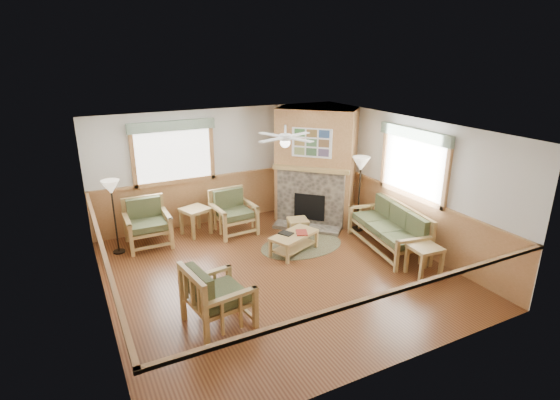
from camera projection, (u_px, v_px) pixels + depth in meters
name	position (u px, v px, depth m)	size (l,w,h in m)	color
floor	(278.00, 272.00, 8.23)	(6.00, 6.00, 0.01)	#5C3219
ceiling	(278.00, 129.00, 7.34)	(6.00, 6.00, 0.01)	white
wall_back	(221.00, 166.00, 10.31)	(6.00, 0.02, 2.70)	silver
wall_front	(390.00, 279.00, 5.26)	(6.00, 0.02, 2.70)	silver
wall_left	(98.00, 235.00, 6.49)	(0.02, 6.00, 2.70)	silver
wall_right	(407.00, 182.00, 9.07)	(0.02, 6.00, 2.70)	silver
wainscot	(278.00, 245.00, 8.04)	(6.00, 6.00, 1.10)	#A57243
fireplace	(316.00, 165.00, 10.39)	(2.20, 2.20, 2.70)	#A57243
window_back	(171.00, 119.00, 9.41)	(1.90, 0.16, 1.50)	white
window_right	(418.00, 127.00, 8.49)	(0.16, 1.90, 1.50)	white
ceiling_fan	(285.00, 127.00, 7.73)	(1.24, 1.24, 0.36)	white
sofa	(388.00, 228.00, 9.03)	(0.82, 2.00, 0.92)	#A4844C
armchair_back_left	(148.00, 224.00, 9.17)	(0.88, 0.88, 0.99)	#A4844C
armchair_back_right	(234.00, 213.00, 9.83)	(0.86, 0.86, 0.96)	#A4844C
armchair_left	(218.00, 295.00, 6.52)	(0.88, 0.88, 0.99)	#A4844C
coffee_table	(294.00, 243.00, 8.94)	(1.04, 0.52, 0.41)	#A4844C
end_table_chairs	(196.00, 221.00, 9.79)	(0.56, 0.53, 0.62)	#A4844C
end_table_sofa	(424.00, 261.00, 8.00)	(0.53, 0.50, 0.59)	#A4844C
footstool	(298.00, 227.00, 9.80)	(0.43, 0.43, 0.37)	#A4844C
braided_rug	(302.00, 246.00, 9.30)	(1.83, 1.83, 0.01)	brown
floor_lamp_left	(115.00, 217.00, 8.75)	(0.36, 0.36, 1.56)	black
floor_lamp_right	(359.00, 194.00, 9.85)	(0.40, 0.40, 1.74)	black
book_red	(302.00, 232.00, 8.88)	(0.22, 0.30, 0.03)	maroon
book_dark	(286.00, 233.00, 8.86)	(0.20, 0.27, 0.03)	black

